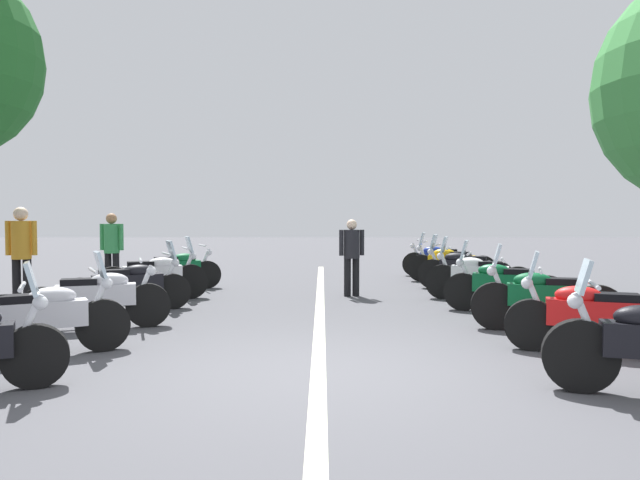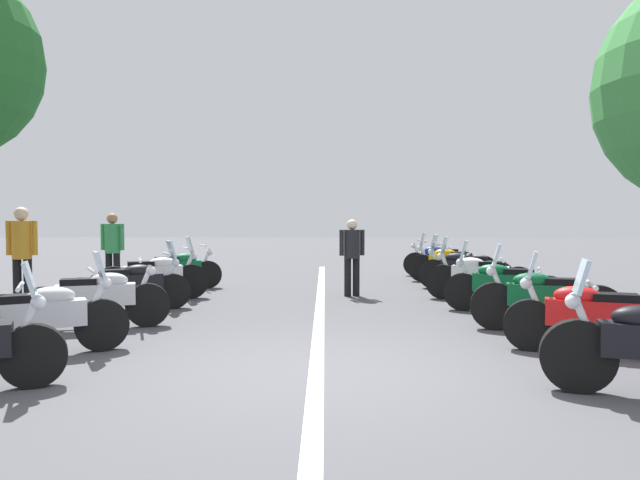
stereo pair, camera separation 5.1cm
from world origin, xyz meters
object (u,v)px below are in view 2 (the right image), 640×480
object	(u,v)px
motorcycle_right_row_1	(591,316)
motorcycle_right_row_6	(451,263)
motorcycle_right_row_4	(479,276)
motorcycle_right_row_3	(503,285)
motorcycle_left_row_1	(37,317)
motorcycle_left_row_2	(97,298)
motorcycle_right_row_7	(440,260)
bystander_2	(22,249)
motorcycle_left_row_4	(155,276)
motorcycle_left_row_3	(130,285)
motorcycle_left_row_5	(178,269)
motorcycle_right_row_5	(464,269)
bystander_1	(352,252)
motorcycle_right_row_2	(543,298)
bystander_0	(113,246)

from	to	relation	value
motorcycle_right_row_1	motorcycle_right_row_6	distance (m)	7.53
motorcycle_right_row_4	motorcycle_right_row_3	bearing A→B (deg)	110.62
motorcycle_left_row_1	motorcycle_right_row_6	bearing A→B (deg)	22.04
motorcycle_left_row_2	motorcycle_right_row_7	xyz separation A→B (m)	(7.50, -6.36, 0.00)
motorcycle_left_row_1	bystander_2	world-z (taller)	bystander_2
motorcycle_left_row_2	motorcycle_left_row_4	distance (m)	2.92
motorcycle_left_row_3	motorcycle_right_row_1	size ratio (longest dim) A/B	1.00
motorcycle_left_row_2	motorcycle_right_row_1	world-z (taller)	motorcycle_right_row_1
motorcycle_left_row_1	motorcycle_left_row_2	bearing A→B (deg)	60.26
motorcycle_left_row_2	motorcycle_left_row_5	bearing A→B (deg)	71.49
motorcycle_right_row_4	motorcycle_right_row_5	bearing A→B (deg)	-74.85
bystander_1	motorcycle_left_row_2	bearing A→B (deg)	117.70
motorcycle_left_row_4	motorcycle_right_row_4	bearing A→B (deg)	-21.83
motorcycle_right_row_2	bystander_0	size ratio (longest dim) A/B	1.19
motorcycle_left_row_3	motorcycle_left_row_5	bearing A→B (deg)	62.30
motorcycle_right_row_1	motorcycle_right_row_2	bearing A→B (deg)	-69.30
motorcycle_left_row_2	motorcycle_right_row_1	distance (m)	6.52
motorcycle_left_row_4	bystander_1	world-z (taller)	bystander_1
motorcycle_left_row_2	motorcycle_right_row_6	bearing A→B (deg)	25.07
motorcycle_left_row_1	motorcycle_left_row_5	world-z (taller)	motorcycle_left_row_1
motorcycle_left_row_4	motorcycle_right_row_2	xyz separation A→B (m)	(-3.06, -6.33, -0.00)
motorcycle_right_row_5	bystander_0	xyz separation A→B (m)	(-0.38, 7.61, 0.52)
motorcycle_left_row_3	bystander_1	distance (m)	4.35
motorcycle_right_row_7	motorcycle_left_row_2	bearing A→B (deg)	61.97
motorcycle_left_row_2	motorcycle_left_row_3	bearing A→B (deg)	73.55
bystander_0	bystander_2	world-z (taller)	bystander_2
motorcycle_right_row_4	bystander_1	size ratio (longest dim) A/B	1.29
motorcycle_left_row_2	motorcycle_right_row_5	bearing A→B (deg)	17.37
motorcycle_left_row_4	motorcycle_right_row_7	bearing A→B (deg)	13.76
motorcycle_left_row_5	motorcycle_right_row_6	distance (m)	6.51
motorcycle_right_row_3	bystander_1	bearing A→B (deg)	-20.53
motorcycle_right_row_6	motorcycle_left_row_5	bearing A→B (deg)	29.96
motorcycle_left_row_2	motorcycle_right_row_1	xyz separation A→B (m)	(-1.49, -6.34, 0.01)
motorcycle_left_row_5	bystander_0	world-z (taller)	bystander_0
bystander_0	motorcycle_right_row_2	bearing A→B (deg)	-111.70
motorcycle_left_row_4	motorcycle_right_row_7	distance (m)	7.87
motorcycle_left_row_3	motorcycle_left_row_5	xyz separation A→B (m)	(3.00, -0.05, -0.01)
motorcycle_left_row_2	motorcycle_left_row_4	world-z (taller)	motorcycle_left_row_4
motorcycle_right_row_7	motorcycle_left_row_4	bearing A→B (deg)	47.88
motorcycle_left_row_1	motorcycle_right_row_3	size ratio (longest dim) A/B	0.97
motorcycle_right_row_4	motorcycle_right_row_6	xyz separation A→B (m)	(3.12, -0.15, 0.00)
motorcycle_left_row_1	motorcycle_right_row_6	size ratio (longest dim) A/B	0.90
motorcycle_left_row_3	motorcycle_left_row_4	world-z (taller)	motorcycle_left_row_4
bystander_0	bystander_2	distance (m)	2.51
bystander_2	motorcycle_right_row_1	bearing A→B (deg)	-115.57
motorcycle_left_row_2	bystander_1	size ratio (longest dim) A/B	1.28
motorcycle_left_row_4	motorcycle_left_row_1	bearing A→B (deg)	-111.97
motorcycle_right_row_2	motorcycle_left_row_5	bearing A→B (deg)	-22.42
motorcycle_left_row_1	motorcycle_right_row_7	bearing A→B (deg)	26.77
motorcycle_right_row_6	bystander_1	size ratio (longest dim) A/B	1.35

